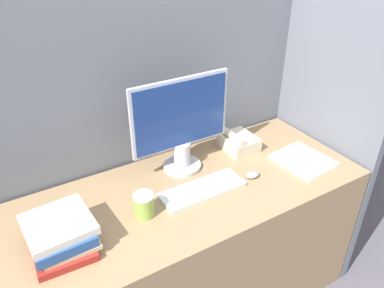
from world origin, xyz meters
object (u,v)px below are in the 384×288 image
(monitor, at_px, (181,127))
(mouse, at_px, (253,175))
(book_stack, at_px, (60,233))
(desk_telephone, at_px, (238,142))
(keyboard, at_px, (202,190))
(coffee_cup, at_px, (144,205))

(monitor, xyz_separation_m, mouse, (0.25, -0.24, -0.21))
(book_stack, distance_m, desk_telephone, 1.00)
(keyboard, distance_m, mouse, 0.27)
(monitor, relative_size, coffee_cup, 4.76)
(book_stack, relative_size, desk_telephone, 1.68)
(mouse, xyz_separation_m, book_stack, (-0.88, 0.03, 0.04))
(coffee_cup, relative_size, desk_telephone, 0.57)
(keyboard, bearing_deg, mouse, -6.20)
(monitor, bearing_deg, keyboard, -94.58)
(keyboard, distance_m, desk_telephone, 0.42)
(mouse, distance_m, desk_telephone, 0.26)
(keyboard, xyz_separation_m, mouse, (0.26, -0.03, 0.00))
(monitor, height_order, keyboard, monitor)
(keyboard, xyz_separation_m, desk_telephone, (0.36, 0.21, 0.03))
(mouse, bearing_deg, coffee_cup, 177.86)
(mouse, distance_m, book_stack, 0.89)
(monitor, height_order, mouse, monitor)
(desk_telephone, bearing_deg, coffee_cup, -161.14)
(keyboard, distance_m, book_stack, 0.62)
(mouse, bearing_deg, desk_telephone, 68.52)
(keyboard, xyz_separation_m, coffee_cup, (-0.29, -0.01, 0.04))
(mouse, relative_size, book_stack, 0.23)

